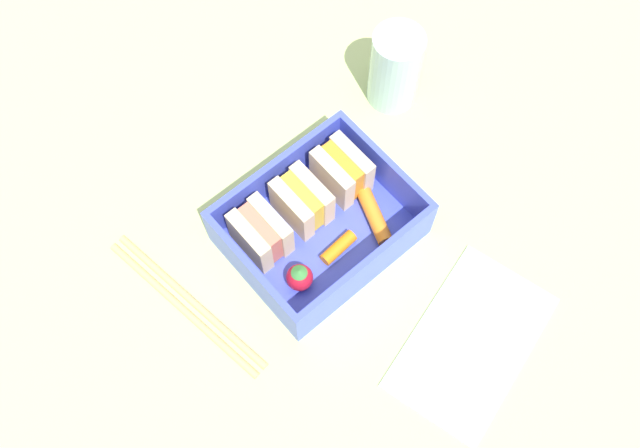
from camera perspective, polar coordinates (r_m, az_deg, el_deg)
ground_plane at (r=68.54cm, az=0.00°, el=-1.25°), size 120.00×120.00×2.00cm
bento_tray at (r=67.07cm, az=0.00°, el=-0.73°), size 16.38×13.10×1.20cm
bento_rim at (r=64.39cm, az=0.00°, el=0.30°), size 16.38×13.10×4.65cm
sandwich_left at (r=64.19cm, az=-4.78°, el=-0.74°), size 3.70×5.09×4.49cm
sandwich_center_left at (r=65.30cm, az=-1.45°, el=1.81°), size 3.70×5.09×4.49cm
sandwich_center at (r=66.74cm, az=1.75°, el=4.26°), size 3.70×5.09×4.49cm
strawberry_far_left at (r=63.43cm, az=-1.65°, el=-4.26°), size 2.45×2.45×3.05cm
carrot_stick_far_left at (r=65.25cm, az=1.54°, el=-1.85°), size 3.76×1.46×1.21cm
carrot_stick_left at (r=66.51cm, az=4.39°, el=0.62°), size 3.26×5.64×1.45cm
chopstick_pair at (r=66.05cm, az=-10.64°, el=-6.26°), size 4.43×18.72×0.70cm
drinking_glass at (r=72.01cm, az=6.02°, el=12.28°), size 5.09×5.09×8.96cm
folded_napkin at (r=65.51cm, az=12.01°, el=-9.19°), size 17.84×13.39×0.40cm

